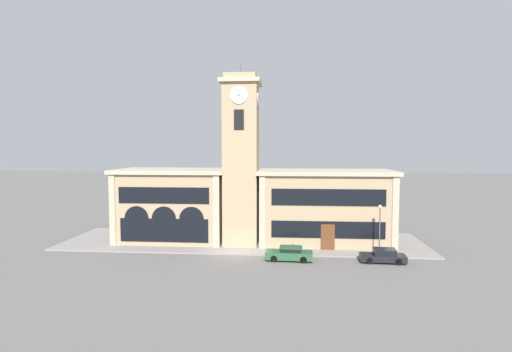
{
  "coord_description": "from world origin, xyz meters",
  "views": [
    {
      "loc": [
        5.51,
        -41.19,
        11.26
      ],
      "look_at": [
        1.88,
        2.57,
        8.24
      ],
      "focal_mm": 28.0,
      "sensor_mm": 36.0,
      "label": 1
    }
  ],
  "objects_px": {
    "street_lamp": "(380,222)",
    "bollard": "(293,249)",
    "parked_car_near": "(290,253)",
    "parked_car_mid": "(383,255)"
  },
  "relations": [
    {
      "from": "parked_car_near",
      "to": "parked_car_mid",
      "type": "relative_size",
      "value": 1.07
    },
    {
      "from": "parked_car_near",
      "to": "street_lamp",
      "type": "xyz_separation_m",
      "value": [
        9.26,
        1.88,
        2.96
      ]
    },
    {
      "from": "parked_car_mid",
      "to": "street_lamp",
      "type": "relative_size",
      "value": 0.84
    },
    {
      "from": "parked_car_mid",
      "to": "bollard",
      "type": "xyz_separation_m",
      "value": [
        -8.92,
        1.91,
        -0.05
      ]
    },
    {
      "from": "street_lamp",
      "to": "bollard",
      "type": "bearing_deg",
      "value": 179.8
    },
    {
      "from": "parked_car_mid",
      "to": "bollard",
      "type": "bearing_deg",
      "value": -9.13
    },
    {
      "from": "street_lamp",
      "to": "bollard",
      "type": "xyz_separation_m",
      "value": [
        -8.93,
        0.03,
        -3.02
      ]
    },
    {
      "from": "street_lamp",
      "to": "bollard",
      "type": "distance_m",
      "value": 9.43
    },
    {
      "from": "parked_car_mid",
      "to": "bollard",
      "type": "height_order",
      "value": "parked_car_mid"
    },
    {
      "from": "parked_car_near",
      "to": "parked_car_mid",
      "type": "height_order",
      "value": "parked_car_near"
    }
  ]
}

